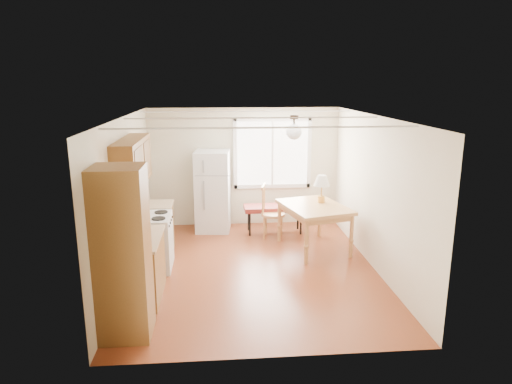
{
  "coord_description": "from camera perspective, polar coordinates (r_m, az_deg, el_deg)",
  "views": [
    {
      "loc": [
        -0.56,
        -7.02,
        3.04
      ],
      "look_at": [
        0.1,
        0.67,
        1.15
      ],
      "focal_mm": 32.0,
      "sensor_mm": 36.0,
      "label": 1
    }
  ],
  "objects": [
    {
      "name": "kettle",
      "position": [
        6.72,
        -14.73,
        -4.34
      ],
      "size": [
        0.13,
        0.13,
        0.25
      ],
      "color": "red",
      "rests_on": "kitchen_run"
    },
    {
      "name": "pendant_light",
      "position": [
        7.57,
        4.76,
        7.61
      ],
      "size": [
        0.26,
        0.26,
        0.4
      ],
      "color": "black",
      "rests_on": "room_shell"
    },
    {
      "name": "refrigerator",
      "position": [
        9.41,
        -5.43,
        0.12
      ],
      "size": [
        0.75,
        0.75,
        1.66
      ],
      "rotation": [
        0.0,
        0.0,
        -0.1
      ],
      "color": "silver",
      "rests_on": "ground"
    },
    {
      "name": "table_lamp",
      "position": [
        8.47,
        8.23,
        1.15
      ],
      "size": [
        0.3,
        0.3,
        0.51
      ],
      "rotation": [
        0.0,
        0.0,
        -0.03
      ],
      "color": "#BE8D3C",
      "rests_on": "dining_table"
    },
    {
      "name": "kitchen_run",
      "position": [
        6.85,
        -14.4,
        -5.41
      ],
      "size": [
        0.65,
        3.4,
        2.2
      ],
      "color": "brown",
      "rests_on": "ground"
    },
    {
      "name": "room_shell",
      "position": [
        7.27,
        -0.33,
        -0.5
      ],
      "size": [
        4.6,
        5.6,
        2.62
      ],
      "color": "#5E2513",
      "rests_on": "ground"
    },
    {
      "name": "dining_table",
      "position": [
        8.37,
        7.28,
        -2.35
      ],
      "size": [
        1.31,
        1.55,
        0.84
      ],
      "rotation": [
        0.0,
        0.0,
        0.26
      ],
      "color": "#AE7843",
      "rests_on": "ground"
    },
    {
      "name": "bench",
      "position": [
        9.29,
        2.33,
        -2.08
      ],
      "size": [
        1.25,
        0.49,
        0.57
      ],
      "rotation": [
        0.0,
        0.0,
        0.03
      ],
      "color": "maroon",
      "rests_on": "ground"
    },
    {
      "name": "coffee_maker",
      "position": [
        6.17,
        -15.55,
        -5.94
      ],
      "size": [
        0.21,
        0.25,
        0.32
      ],
      "rotation": [
        0.0,
        0.0,
        0.33
      ],
      "color": "black",
      "rests_on": "kitchen_run"
    },
    {
      "name": "chair",
      "position": [
        8.97,
        1.52,
        -1.98
      ],
      "size": [
        0.5,
        0.49,
        1.06
      ],
      "rotation": [
        0.0,
        0.0,
        -0.22
      ],
      "color": "#AE7843",
      "rests_on": "ground"
    },
    {
      "name": "window_unit",
      "position": [
        9.68,
        2.06,
        4.89
      ],
      "size": [
        1.64,
        0.05,
        1.51
      ],
      "color": "white",
      "rests_on": "room_shell"
    }
  ]
}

